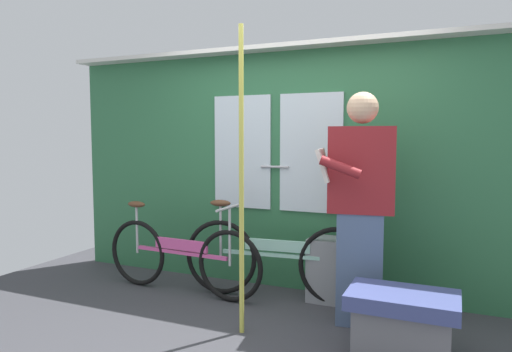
# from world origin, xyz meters

# --- Properties ---
(ground_plane) EXTENTS (5.95, 3.92, 0.04)m
(ground_plane) POSITION_xyz_m (0.00, 0.00, -0.02)
(ground_plane) COLOR #38383D
(train_door_wall) EXTENTS (4.95, 0.28, 2.30)m
(train_door_wall) POSITION_xyz_m (-0.01, 1.15, 1.20)
(train_door_wall) COLOR #2D6B42
(train_door_wall) RESTS_ON ground_plane
(bicycle_near_door) EXTENTS (1.69, 0.44, 0.86)m
(bicycle_near_door) POSITION_xyz_m (-0.95, 0.59, 0.35)
(bicycle_near_door) COLOR black
(bicycle_near_door) RESTS_ON ground_plane
(bicycle_leaning_behind) EXTENTS (1.77, 0.44, 0.90)m
(bicycle_leaning_behind) POSITION_xyz_m (-0.06, 0.77, 0.37)
(bicycle_leaning_behind) COLOR black
(bicycle_leaning_behind) RESTS_ON ground_plane
(passenger_reading_newspaper) EXTENTS (0.61, 0.55, 1.80)m
(passenger_reading_newspaper) POSITION_xyz_m (0.72, 0.52, 0.95)
(passenger_reading_newspaper) COLOR slate
(passenger_reading_newspaper) RESTS_ON ground_plane
(trash_bin_by_wall) EXTENTS (0.36, 0.28, 0.56)m
(trash_bin_by_wall) POSITION_xyz_m (0.38, 0.94, 0.28)
(trash_bin_by_wall) COLOR gray
(trash_bin_by_wall) RESTS_ON ground_plane
(handrail_pole) EXTENTS (0.04, 0.04, 2.26)m
(handrail_pole) POSITION_xyz_m (-0.05, 0.02, 1.13)
(handrail_pole) COLOR #C6C14C
(handrail_pole) RESTS_ON ground_plane
(bench_seat_corner) EXTENTS (0.70, 0.44, 0.45)m
(bench_seat_corner) POSITION_xyz_m (1.10, 0.06, 0.24)
(bench_seat_corner) COLOR #3D477F
(bench_seat_corner) RESTS_ON ground_plane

